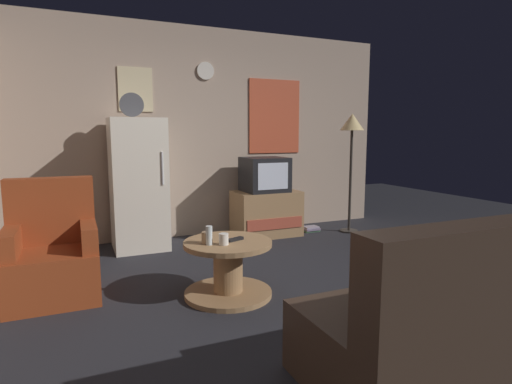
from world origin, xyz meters
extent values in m
plane|color=#232328|center=(0.00, 0.00, 0.00)|extent=(12.00, 12.00, 0.00)
cube|color=tan|center=(0.00, 2.45, 1.33)|extent=(5.20, 0.10, 2.66)
cube|color=#C64C2D|center=(1.00, 2.39, 1.56)|extent=(0.76, 0.02, 1.00)
cube|color=beige|center=(-0.85, 2.39, 1.85)|extent=(0.40, 0.02, 0.52)
cylinder|color=silver|center=(0.02, 2.39, 2.12)|extent=(0.22, 0.03, 0.22)
cube|color=silver|center=(-0.91, 2.03, 0.75)|extent=(0.60, 0.60, 1.50)
cylinder|color=silver|center=(-0.69, 1.72, 0.95)|extent=(0.02, 0.02, 0.36)
cylinder|color=#4C4C51|center=(-0.96, 1.95, 1.64)|extent=(0.26, 0.04, 0.26)
cube|color=#9E754C|center=(0.70, 2.00, 0.29)|extent=(0.84, 0.52, 0.59)
cube|color=#AD4733|center=(0.70, 1.74, 0.20)|extent=(0.76, 0.01, 0.14)
cube|color=black|center=(0.67, 2.00, 0.81)|extent=(0.54, 0.50, 0.44)
cube|color=silver|center=(0.67, 1.75, 0.81)|extent=(0.41, 0.01, 0.33)
cylinder|color=#332D28|center=(1.82, 1.73, 0.01)|extent=(0.24, 0.24, 0.02)
cylinder|color=#332D28|center=(1.82, 1.73, 0.70)|extent=(0.04, 0.04, 1.40)
cone|color=#F2D18C|center=(1.82, 1.73, 1.48)|extent=(0.32, 0.32, 0.22)
cylinder|color=#9E754C|center=(-0.47, 0.24, 0.02)|extent=(0.72, 0.72, 0.04)
cylinder|color=#9E754C|center=(-0.47, 0.24, 0.23)|extent=(0.24, 0.24, 0.42)
cylinder|color=#9E754C|center=(-0.47, 0.24, 0.44)|extent=(0.72, 0.72, 0.04)
cylinder|color=silver|center=(-0.64, 0.19, 0.54)|extent=(0.05, 0.05, 0.15)
cylinder|color=silver|center=(-0.54, 0.15, 0.51)|extent=(0.08, 0.08, 0.09)
cylinder|color=tan|center=(-0.65, 0.25, 0.51)|extent=(0.08, 0.08, 0.09)
cube|color=black|center=(-0.41, 0.23, 0.47)|extent=(0.16, 0.09, 0.02)
cube|color=maroon|center=(-1.78, 0.75, 0.20)|extent=(0.68, 0.68, 0.40)
cube|color=maroon|center=(-1.78, 1.01, 0.68)|extent=(0.68, 0.16, 0.56)
cube|color=maroon|center=(-2.06, 0.75, 0.50)|extent=(0.12, 0.60, 0.20)
cube|color=maroon|center=(-1.50, 0.75, 0.50)|extent=(0.12, 0.60, 0.20)
cube|color=#38281E|center=(0.31, -1.28, 0.20)|extent=(1.70, 0.80, 0.40)
cube|color=#38281E|center=(0.31, -1.58, 0.66)|extent=(1.70, 0.20, 0.52)
cube|color=#4A7D52|center=(1.35, 1.95, 0.01)|extent=(0.22, 0.14, 0.02)
cube|color=slate|center=(1.35, 1.95, 0.04)|extent=(0.21, 0.17, 0.03)
cube|color=#938A9D|center=(1.35, 1.95, 0.06)|extent=(0.20, 0.14, 0.02)
camera|label=1|loc=(-1.58, -2.86, 1.32)|focal=29.27mm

